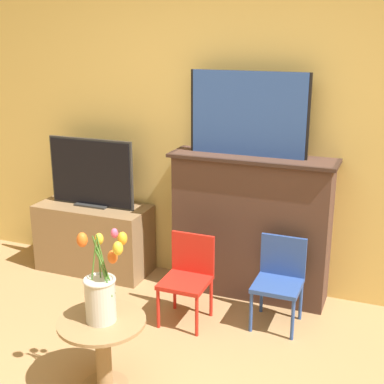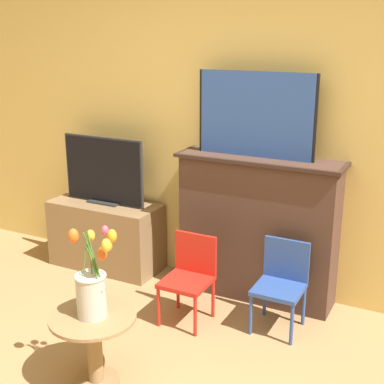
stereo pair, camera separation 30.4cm
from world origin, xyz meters
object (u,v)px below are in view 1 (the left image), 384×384
(chair_blue, at_px, (280,276))
(chair_red, at_px, (188,273))
(painting, at_px, (248,114))
(tv_monitor, at_px, (91,174))
(vase_tulips, at_px, (101,291))

(chair_blue, bearing_deg, chair_red, -162.56)
(painting, distance_m, tv_monitor, 1.41)
(painting, relative_size, vase_tulips, 1.65)
(vase_tulips, bearing_deg, chair_blue, 55.54)
(tv_monitor, distance_m, vase_tulips, 1.66)
(tv_monitor, relative_size, chair_blue, 1.24)
(chair_red, xyz_separation_m, chair_blue, (0.61, 0.19, 0.00))
(vase_tulips, bearing_deg, painting, 74.90)
(chair_red, distance_m, vase_tulips, 0.96)
(painting, bearing_deg, tv_monitor, -176.53)
(tv_monitor, bearing_deg, chair_red, -23.96)
(tv_monitor, relative_size, vase_tulips, 1.42)
(tv_monitor, height_order, vase_tulips, tv_monitor)
(tv_monitor, distance_m, chair_blue, 1.75)
(tv_monitor, relative_size, chair_red, 1.24)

